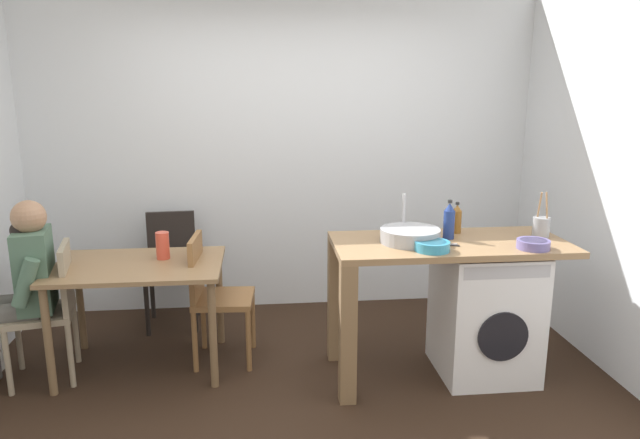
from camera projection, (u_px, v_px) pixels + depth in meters
name	position (u px, v px, depth m)	size (l,w,h in m)	color
ground_plane	(298.00, 406.00, 3.50)	(5.46, 5.46, 0.00)	black
wall_back	(283.00, 151.00, 4.89)	(4.60, 0.10, 2.70)	silver
dining_table	(139.00, 277.00, 3.86)	(1.10, 0.76, 0.74)	olive
chair_person_seat	(52.00, 304.00, 3.75)	(0.47, 0.47, 0.90)	gray
chair_opposite	(213.00, 291.00, 3.99)	(0.43, 0.43, 0.90)	olive
chair_spare_by_wall	(172.00, 262.00, 4.65)	(0.42, 0.42, 0.90)	black
seated_person	(21.00, 283.00, 3.67)	(0.54, 0.54, 1.20)	#595651
kitchen_counter	(417.00, 266.00, 3.72)	(1.50, 0.68, 0.92)	olive
washing_machine	(485.00, 311.00, 3.84)	(0.60, 0.61, 0.86)	white
sink_basin	(410.00, 236.00, 3.67)	(0.38, 0.38, 0.09)	#9EA0A5
tap	(404.00, 215.00, 3.82)	(0.02, 0.02, 0.28)	#B2B2B7
bottle_tall_green	(449.00, 221.00, 3.74)	(0.07, 0.07, 0.26)	navy
bottle_squat_brown	(457.00, 219.00, 3.89)	(0.06, 0.06, 0.21)	brown
mixing_bowl	(432.00, 245.00, 3.49)	(0.21, 0.21, 0.06)	teal
utensil_crock	(541.00, 226.00, 3.80)	(0.11, 0.11, 0.30)	gray
colander	(533.00, 244.00, 3.53)	(0.20, 0.20, 0.06)	slate
vase	(163.00, 245.00, 3.93)	(0.09, 0.09, 0.18)	#D84C38
scissors	(447.00, 245.00, 3.60)	(0.15, 0.06, 0.01)	#B2B2B7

